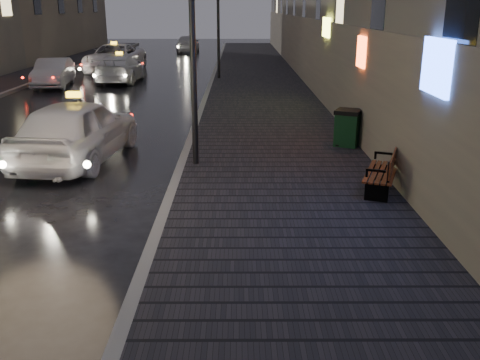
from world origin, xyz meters
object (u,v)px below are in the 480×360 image
object	(u,v)px
taxi_near	(77,130)
car_left_mid	(53,73)
lamp_near	(192,18)
bench	(385,171)
taxi_mid	(120,68)
trash_bin	(348,127)
taxi_far	(115,58)
car_far	(188,44)
lamp_far	(218,11)

from	to	relation	value
taxi_near	car_left_mid	world-z (taller)	taxi_near
lamp_near	bench	distance (m)	5.33
taxi_near	taxi_mid	world-z (taller)	taxi_near
trash_bin	car_left_mid	size ratio (longest dim) A/B	0.24
taxi_mid	taxi_far	bearing A→B (deg)	-73.84
bench	taxi_mid	distance (m)	19.75
car_left_mid	taxi_far	bearing A→B (deg)	68.83
bench	taxi_mid	size ratio (longest dim) A/B	0.36
taxi_near	car_far	xyz separation A→B (m)	(-0.24, 33.43, -0.08)
lamp_far	bench	bearing A→B (deg)	-77.55
taxi_near	car_left_mid	bearing A→B (deg)	-62.77
lamp_far	trash_bin	size ratio (longest dim) A/B	5.41
taxi_mid	taxi_far	world-z (taller)	taxi_far
bench	trash_bin	size ratio (longest dim) A/B	1.75
lamp_far	car_left_mid	world-z (taller)	lamp_far
bench	trash_bin	xyz separation A→B (m)	(-0.03, 3.73, 0.08)
lamp_near	taxi_mid	world-z (taller)	lamp_near
taxi_far	car_far	size ratio (longest dim) A/B	1.35
bench	taxi_far	bearing A→B (deg)	135.43
lamp_near	taxi_near	size ratio (longest dim) A/B	1.11
trash_bin	taxi_mid	bearing A→B (deg)	147.87
taxi_near	lamp_near	bearing A→B (deg)	173.26
lamp_near	lamp_far	size ratio (longest dim) A/B	1.00
taxi_near	lamp_far	bearing A→B (deg)	-94.45
car_left_mid	lamp_far	bearing A→B (deg)	7.80
bench	taxi_near	world-z (taller)	taxi_near
taxi_far	car_far	world-z (taller)	taxi_far
bench	taxi_mid	world-z (taller)	taxi_mid
car_left_mid	trash_bin	bearing A→B (deg)	-52.64
lamp_near	taxi_far	size ratio (longest dim) A/B	0.91
taxi_near	taxi_far	size ratio (longest dim) A/B	0.82
taxi_mid	trash_bin	bearing A→B (deg)	123.70
trash_bin	car_far	distance (m)	33.22
lamp_near	taxi_far	distance (m)	21.37
bench	car_far	size ratio (longest dim) A/B	0.40
lamp_near	car_far	size ratio (longest dim) A/B	1.23
trash_bin	car_left_mid	bearing A→B (deg)	159.13
trash_bin	car_far	bearing A→B (deg)	127.32
lamp_near	trash_bin	distance (m)	5.16
trash_bin	taxi_mid	world-z (taller)	taxi_mid
taxi_near	car_far	bearing A→B (deg)	-82.94
trash_bin	car_left_mid	distance (m)	17.04
lamp_far	car_left_mid	bearing A→B (deg)	-165.25
lamp_far	bench	xyz separation A→B (m)	(3.98, -18.02, -2.92)
bench	car_far	world-z (taller)	car_far
car_left_mid	car_far	world-z (taller)	car_far
car_left_mid	car_far	xyz separation A→B (m)	(4.71, 20.24, 0.06)
lamp_near	trash_bin	size ratio (longest dim) A/B	5.41
trash_bin	lamp_near	bearing A→B (deg)	-131.74
trash_bin	taxi_far	world-z (taller)	taxi_far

